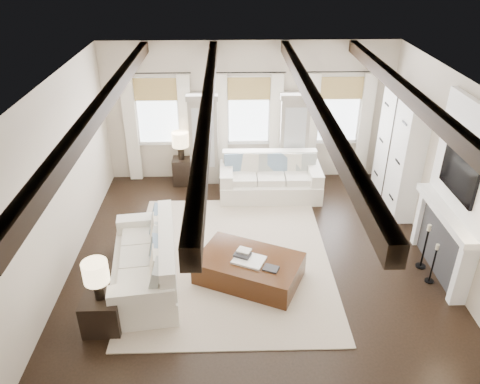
{
  "coord_description": "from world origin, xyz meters",
  "views": [
    {
      "loc": [
        -0.46,
        -6.41,
        5.13
      ],
      "look_at": [
        -0.27,
        0.83,
        1.15
      ],
      "focal_mm": 35.0,
      "sensor_mm": 36.0,
      "label": 1
    }
  ],
  "objects_px": {
    "side_table_back": "(182,171)",
    "ottoman": "(249,269)",
    "side_table_front": "(103,312)",
    "sofa_back": "(270,179)",
    "sofa_left": "(149,263)"
  },
  "relations": [
    {
      "from": "sofa_back",
      "to": "sofa_left",
      "type": "distance_m",
      "value": 3.75
    },
    {
      "from": "side_table_front",
      "to": "side_table_back",
      "type": "height_order",
      "value": "side_table_back"
    },
    {
      "from": "sofa_back",
      "to": "sofa_left",
      "type": "relative_size",
      "value": 0.94
    },
    {
      "from": "ottoman",
      "to": "sofa_back",
      "type": "bearing_deg",
      "value": 103.28
    },
    {
      "from": "ottoman",
      "to": "side_table_front",
      "type": "bearing_deg",
      "value": -130.2
    },
    {
      "from": "sofa_left",
      "to": "side_table_front",
      "type": "xyz_separation_m",
      "value": [
        -0.54,
        -1.0,
        -0.12
      ]
    },
    {
      "from": "sofa_left",
      "to": "side_table_back",
      "type": "height_order",
      "value": "sofa_left"
    },
    {
      "from": "sofa_left",
      "to": "side_table_back",
      "type": "relative_size",
      "value": 3.76
    },
    {
      "from": "side_table_back",
      "to": "ottoman",
      "type": "bearing_deg",
      "value": -68.4
    },
    {
      "from": "sofa_back",
      "to": "sofa_left",
      "type": "bearing_deg",
      "value": -126.92
    },
    {
      "from": "ottoman",
      "to": "sofa_left",
      "type": "bearing_deg",
      "value": -154.05
    },
    {
      "from": "side_table_front",
      "to": "side_table_back",
      "type": "bearing_deg",
      "value": 80.28
    },
    {
      "from": "side_table_front",
      "to": "side_table_back",
      "type": "relative_size",
      "value": 0.89
    },
    {
      "from": "sofa_left",
      "to": "side_table_back",
      "type": "xyz_separation_m",
      "value": [
        0.25,
        3.6,
        -0.08
      ]
    },
    {
      "from": "sofa_back",
      "to": "side_table_front",
      "type": "distance_m",
      "value": 4.87
    }
  ]
}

